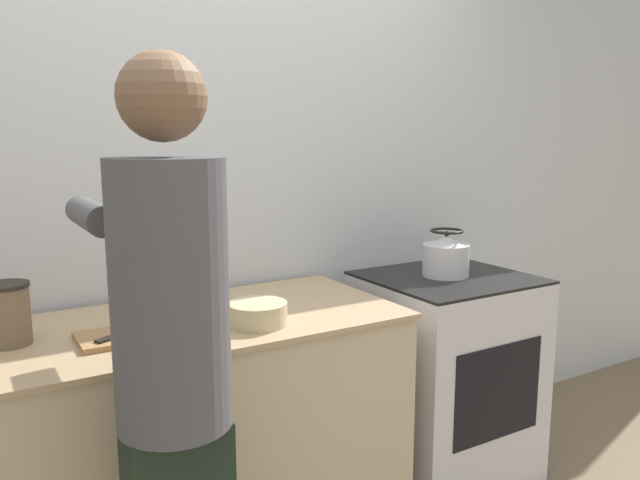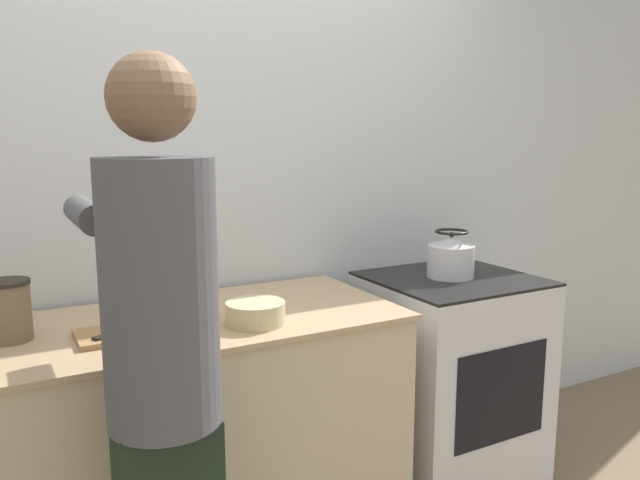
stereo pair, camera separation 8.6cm
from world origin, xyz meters
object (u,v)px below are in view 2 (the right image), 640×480
oven (450,378)px  canister_jar (9,310)px  kettle (451,257)px  cutting_board (135,331)px  bowl_prep (255,313)px  person (162,365)px  knife (124,331)px

oven → canister_jar: (-1.69, 0.07, 0.53)m
kettle → cutting_board: bearing=-177.2°
bowl_prep → canister_jar: bearing=164.2°
cutting_board → oven: bearing=2.3°
cutting_board → canister_jar: size_ratio=1.87×
bowl_prep → kettle: bearing=8.8°
oven → canister_jar: canister_jar is taller
cutting_board → canister_jar: (-0.35, 0.12, 0.09)m
cutting_board → kettle: kettle is taller
cutting_board → canister_jar: bearing=160.5°
kettle → bowl_prep: bearing=-171.2°
oven → person: 1.54m
oven → person: bearing=-159.9°
kettle → bowl_prep: (-0.96, -0.15, -0.07)m
person → kettle: person is taller
oven → bowl_prep: bowl_prep is taller
cutting_board → bowl_prep: bearing=-12.4°
knife → canister_jar: (-0.31, 0.14, 0.07)m
canister_jar → kettle: bearing=-1.9°
knife → kettle: bearing=-20.6°
knife → bowl_prep: size_ratio=1.09×
person → kettle: size_ratio=8.45×
knife → bowl_prep: 0.42m
oven → knife: bearing=-177.1°
person → cutting_board: 0.45m
oven → knife: knife is taller
kettle → person: bearing=-159.4°
person → oven: bearing=20.1°
knife → canister_jar: 0.35m
person → kettle: 1.46m
bowl_prep → canister_jar: (-0.72, 0.21, 0.06)m
kettle → bowl_prep: size_ratio=1.01×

